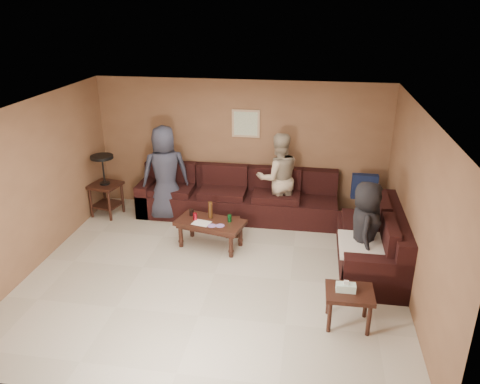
{
  "coord_description": "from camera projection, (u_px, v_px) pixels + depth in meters",
  "views": [
    {
      "loc": [
        1.33,
        -5.91,
        3.83
      ],
      "look_at": [
        0.25,
        0.85,
        1.0
      ],
      "focal_mm": 35.0,
      "sensor_mm": 36.0,
      "label": 1
    }
  ],
  "objects": [
    {
      "name": "coffee_table",
      "position": [
        210.0,
        225.0,
        7.69
      ],
      "size": [
        1.2,
        0.79,
        0.74
      ],
      "rotation": [
        0.0,
        0.0,
        -0.22
      ],
      "color": "#331811",
      "rests_on": "ground"
    },
    {
      "name": "waste_bin",
      "position": [
        233.0,
        227.0,
        8.15
      ],
      "size": [
        0.3,
        0.3,
        0.31
      ],
      "primitive_type": "cube",
      "rotation": [
        0.0,
        0.0,
        0.2
      ],
      "color": "#331811",
      "rests_on": "ground"
    },
    {
      "name": "person_right",
      "position": [
        365.0,
        230.0,
        6.74
      ],
      "size": [
        0.52,
        0.76,
        1.49
      ],
      "primitive_type": "imported",
      "rotation": [
        0.0,
        0.0,
        1.5
      ],
      "color": "black",
      "rests_on": "ground"
    },
    {
      "name": "room",
      "position": [
        212.0,
        170.0,
        6.41
      ],
      "size": [
        5.6,
        5.5,
        2.5
      ],
      "color": "#BCB59F",
      "rests_on": "ground"
    },
    {
      "name": "side_table_right",
      "position": [
        349.0,
        296.0,
        5.8
      ],
      "size": [
        0.6,
        0.49,
        0.63
      ],
      "rotation": [
        0.0,
        0.0,
        0.01
      ],
      "color": "#331811",
      "rests_on": "ground"
    },
    {
      "name": "end_table_left",
      "position": [
        105.0,
        184.0,
        8.75
      ],
      "size": [
        0.62,
        0.62,
        1.18
      ],
      "rotation": [
        0.0,
        0.0,
        -0.21
      ],
      "color": "#331811",
      "rests_on": "ground"
    },
    {
      "name": "person_left",
      "position": [
        165.0,
        173.0,
        8.55
      ],
      "size": [
        1.02,
        0.86,
        1.77
      ],
      "primitive_type": "imported",
      "rotation": [
        0.0,
        0.0,
        3.56
      ],
      "color": "#2B2D3C",
      "rests_on": "ground"
    },
    {
      "name": "person_middle",
      "position": [
        278.0,
        178.0,
        8.46
      ],
      "size": [
        0.98,
        0.87,
        1.67
      ],
      "primitive_type": "imported",
      "rotation": [
        0.0,
        0.0,
        3.49
      ],
      "color": "tan",
      "rests_on": "ground"
    },
    {
      "name": "wall_art",
      "position": [
        246.0,
        124.0,
        8.65
      ],
      "size": [
        0.52,
        0.04,
        0.52
      ],
      "color": "tan",
      "rests_on": "ground"
    },
    {
      "name": "sectional_sofa",
      "position": [
        278.0,
        215.0,
        8.19
      ],
      "size": [
        4.65,
        2.9,
        0.97
      ],
      "color": "black",
      "rests_on": "ground"
    }
  ]
}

